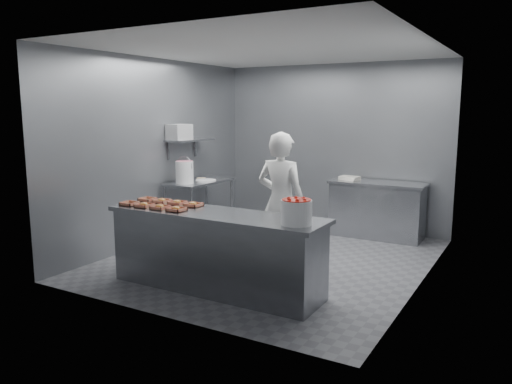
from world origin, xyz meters
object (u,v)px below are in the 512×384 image
tray_0 (130,203)px  strawberry_tub (296,211)px  tray_2 (160,207)px  prep_table (200,199)px  tray_4 (148,199)px  glaze_bucket (185,172)px  tray_5 (162,201)px  tray_6 (177,203)px  service_counter (216,251)px  worker (281,202)px  tray_1 (144,205)px  tray_7 (193,205)px  appliance (179,132)px  tray_3 (176,209)px  back_counter (377,209)px

tray_0 → strawberry_tub: (2.18, 0.07, 0.12)m
tray_0 → tray_2: (0.48, -0.00, 0.00)m
prep_table → tray_4: bearing=-74.1°
tray_0 → glaze_bucket: 1.83m
tray_5 → tray_6: bearing=0.0°
tray_6 → strawberry_tub: size_ratio=0.60×
service_counter → prep_table: 2.56m
worker → service_counter: bearing=72.6°
strawberry_tub → tray_1: bearing=-177.9°
tray_6 → tray_7: (0.24, 0.00, 0.00)m
tray_4 → tray_7: size_ratio=1.00×
tray_0 → appliance: size_ratio=0.57×
tray_3 → back_counter: bearing=68.8°
tray_3 → tray_7: size_ratio=1.00×
back_counter → tray_0: bearing=-120.9°
glaze_bucket → appliance: 0.63m
service_counter → tray_2: tray_2 is taller
tray_1 → tray_4: 0.40m
tray_2 → tray_4: (-0.48, 0.32, -0.00)m
tray_1 → tray_4: size_ratio=1.00×
tray_3 → tray_6: 0.40m
back_counter → tray_3: 3.69m
tray_2 → strawberry_tub: size_ratio=0.60×
prep_table → appliance: 1.14m
glaze_bucket → appliance: (-0.16, 0.09, 0.60)m
service_counter → tray_5: size_ratio=13.88×
glaze_bucket → tray_3: bearing=-54.6°
tray_4 → tray_0: bearing=-90.0°
tray_0 → tray_1: tray_1 is taller
worker → tray_2: bearing=50.0°
prep_table → tray_7: size_ratio=6.40×
tray_4 → tray_6: (0.48, -0.00, 0.00)m
tray_2 → appliance: appliance is taller
worker → glaze_bucket: worker is taller
tray_3 → strawberry_tub: (1.47, 0.07, 0.12)m
tray_2 → tray_6: (0.00, 0.32, 0.00)m
tray_3 → tray_6: same height
tray_1 → worker: (1.22, 1.15, -0.04)m
tray_1 → tray_5: size_ratio=1.00×
tray_2 → strawberry_tub: 1.71m
tray_0 → tray_1: bearing=-0.0°
back_counter → strawberry_tub: 3.39m
tray_1 → tray_2: (0.24, 0.00, 0.00)m
tray_5 → glaze_bucket: size_ratio=0.44×
glaze_bucket → tray_0: bearing=-73.4°
tray_3 → tray_7: bearing=90.0°
prep_table → tray_5: tray_5 is taller
prep_table → tray_6: tray_6 is taller
prep_table → strawberry_tub: 3.41m
tray_3 → appliance: 2.43m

